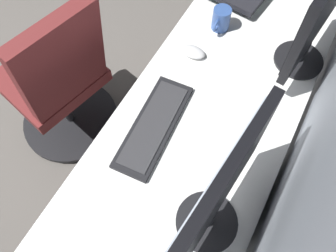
% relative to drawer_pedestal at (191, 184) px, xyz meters
% --- Properties ---
extents(desk, '(2.31, 0.63, 0.73)m').
position_rel_drawer_pedestal_xyz_m(desk, '(0.07, -0.03, 0.32)').
color(desk, white).
rests_on(desk, ground).
extents(drawer_pedestal, '(0.40, 0.51, 0.69)m').
position_rel_drawer_pedestal_xyz_m(drawer_pedestal, '(0.00, 0.00, 0.00)').
color(drawer_pedestal, white).
rests_on(drawer_pedestal, ground).
extents(monitor_primary, '(0.48, 0.20, 0.47)m').
position_rel_drawer_pedestal_xyz_m(monitor_primary, '(-0.56, 0.19, 0.65)').
color(monitor_primary, black).
rests_on(monitor_primary, desk).
extents(monitor_secondary, '(0.51, 0.20, 0.45)m').
position_rel_drawer_pedestal_xyz_m(monitor_secondary, '(0.22, 0.14, 0.64)').
color(monitor_secondary, black).
rests_on(monitor_secondary, desk).
extents(keyboard_main, '(0.43, 0.17, 0.02)m').
position_rel_drawer_pedestal_xyz_m(keyboard_main, '(-0.00, -0.18, 0.39)').
color(keyboard_main, black).
rests_on(keyboard_main, desk).
extents(mouse_main, '(0.06, 0.10, 0.03)m').
position_rel_drawer_pedestal_xyz_m(mouse_main, '(-0.38, -0.20, 0.40)').
color(mouse_main, silver).
rests_on(mouse_main, desk).
extents(coffee_mug, '(0.12, 0.08, 0.10)m').
position_rel_drawer_pedestal_xyz_m(coffee_mug, '(-0.57, -0.17, 0.43)').
color(coffee_mug, '#335193').
rests_on(coffee_mug, desk).
extents(office_chair, '(0.56, 0.59, 0.97)m').
position_rel_drawer_pedestal_xyz_m(office_chair, '(-0.11, -0.78, 0.11)').
color(office_chair, maroon).
rests_on(office_chair, ground).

